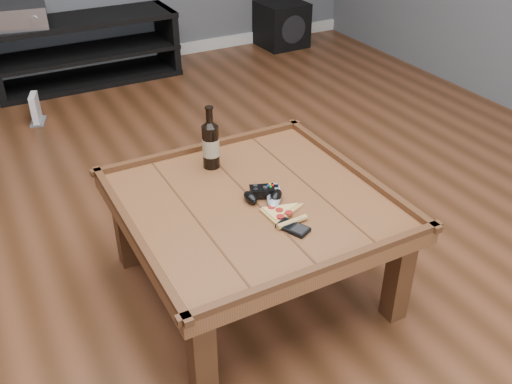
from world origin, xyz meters
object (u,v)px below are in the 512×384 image
pizza_slice (281,213)px  game_controller (263,194)px  av_receiver (15,15)px  subwoofer (282,24)px  beer_bottle (211,143)px  remote_control (274,195)px  smartphone (293,228)px  media_console (85,51)px  game_console (36,110)px  coffee_table (253,212)px

pizza_slice → game_controller: bearing=89.3°
av_receiver → subwoofer: bearing=10.5°
beer_bottle → game_controller: beer_bottle is taller
remote_control → pizza_slice: bearing=-74.5°
smartphone → av_receiver: av_receiver is taller
media_console → beer_bottle: beer_bottle is taller
pizza_slice → game_console: size_ratio=1.15×
media_console → smartphone: media_console is taller
game_controller → smartphone: size_ratio=1.21×
media_console → subwoofer: media_console is taller
subwoofer → game_console: bearing=-166.4°
pizza_slice → remote_control: size_ratio=1.23×
subwoofer → game_controller: bearing=-123.9°
game_controller → av_receiver: bearing=121.3°
media_console → game_console: 0.80m
smartphone → subwoofer: 3.52m
smartphone → remote_control: remote_control is taller
coffee_table → remote_control: bearing=-20.7°
media_console → remote_control: (0.08, -2.78, 0.22)m
subwoofer → media_console: bearing=179.6°
coffee_table → beer_bottle: (-0.03, 0.32, 0.17)m
coffee_table → smartphone: size_ratio=7.76×
coffee_table → beer_bottle: bearing=96.0°
media_console → av_receiver: (-0.45, -0.01, 0.33)m
smartphone → remote_control: size_ratio=0.70×
smartphone → game_console: 2.49m
media_console → pizza_slice: 2.90m
coffee_table → subwoofer: size_ratio=2.53×
game_controller → subwoofer: (1.75, 2.81, -0.28)m
beer_bottle → av_receiver: 2.46m
av_receiver → subwoofer: av_receiver is taller
media_console → av_receiver: av_receiver is taller
remote_control → game_console: 2.29m
pizza_slice → coffee_table: bearing=103.2°
media_console → beer_bottle: (-0.03, -2.43, 0.32)m
beer_bottle → smartphone: (0.07, -0.56, -0.10)m
game_controller → beer_bottle: bearing=123.2°
coffee_table → av_receiver: av_receiver is taller
subwoofer → smartphone: bearing=-121.9°
media_console → remote_control: media_console is taller
remote_control → av_receiver: av_receiver is taller
pizza_slice → smartphone: size_ratio=1.75×
beer_bottle → pizza_slice: beer_bottle is taller
media_console → game_controller: (0.04, -2.76, 0.23)m
pizza_slice → smartphone: 0.10m
beer_bottle → game_controller: 0.35m
game_console → av_receiver: bearing=102.3°
remote_control → av_receiver: (-0.53, 2.77, 0.11)m
coffee_table → remote_control: remote_control is taller
media_console → smartphone: size_ratio=10.54×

